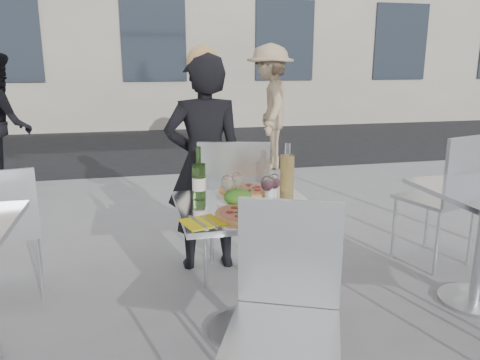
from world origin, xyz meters
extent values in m
plane|color=gray|center=(0.00, 0.00, 0.00)|extent=(80.00, 80.00, 0.00)
cube|color=black|center=(0.00, 6.50, 0.00)|extent=(24.00, 5.00, 0.00)
cylinder|color=#B7BABF|center=(0.00, 0.00, 0.01)|extent=(0.44, 0.44, 0.02)
cylinder|color=#B7BABF|center=(0.00, 0.00, 0.37)|extent=(0.07, 0.07, 0.72)
cube|color=silver|center=(0.00, 0.00, 0.73)|extent=(0.72, 0.72, 0.03)
cylinder|color=#B7BABF|center=(1.50, 0.00, 0.01)|extent=(0.44, 0.44, 0.02)
cylinder|color=silver|center=(0.35, 0.85, 0.24)|extent=(0.03, 0.03, 0.49)
cylinder|color=silver|center=(-0.03, 0.96, 0.24)|extent=(0.03, 0.03, 0.49)
cylinder|color=silver|center=(0.24, 0.48, 0.24)|extent=(0.03, 0.03, 0.49)
cylinder|color=silver|center=(-0.14, 0.59, 0.24)|extent=(0.03, 0.03, 0.49)
cube|color=silver|center=(0.10, 0.72, 0.50)|extent=(0.56, 0.56, 0.03)
cube|color=silver|center=(0.04, 0.50, 0.76)|extent=(0.45, 0.15, 0.49)
cylinder|color=silver|center=(-0.14, -0.54, 0.23)|extent=(0.02, 0.02, 0.46)
cube|color=silver|center=(-0.05, -0.78, 0.47)|extent=(0.56, 0.56, 0.03)
cube|color=silver|center=(0.04, -0.59, 0.71)|extent=(0.40, 0.20, 0.46)
cylinder|color=silver|center=(-1.25, 1.00, 0.21)|extent=(0.02, 0.02, 0.42)
cylinder|color=silver|center=(-1.19, 0.66, 0.21)|extent=(0.02, 0.02, 0.42)
cube|color=silver|center=(-1.38, 0.80, 0.43)|extent=(0.46, 0.46, 0.02)
cube|color=silver|center=(-1.35, 0.60, 0.66)|extent=(0.39, 0.10, 0.42)
cylinder|color=silver|center=(1.74, 0.88, 0.24)|extent=(0.03, 0.03, 0.49)
cylinder|color=silver|center=(1.37, 0.76, 0.24)|extent=(0.03, 0.03, 0.49)
cylinder|color=silver|center=(1.85, 0.51, 0.24)|extent=(0.03, 0.03, 0.49)
cylinder|color=silver|center=(1.48, 0.39, 0.24)|extent=(0.03, 0.03, 0.49)
cube|color=silver|center=(1.61, 0.64, 0.50)|extent=(0.57, 0.57, 0.03)
cube|color=silver|center=(1.68, 0.42, 0.75)|extent=(0.44, 0.16, 0.49)
imported|color=black|center=(-0.07, 0.95, 0.77)|extent=(0.58, 0.39, 1.55)
imported|color=black|center=(-2.02, 3.48, 0.82)|extent=(0.86, 0.96, 1.63)
imported|color=tan|center=(1.35, 4.10, 0.88)|extent=(0.91, 1.26, 1.75)
cylinder|color=tan|center=(-0.04, -0.17, 0.76)|extent=(0.32, 0.32, 0.02)
cylinder|color=#C8B882|center=(-0.04, -0.17, 0.77)|extent=(0.28, 0.28, 0.00)
cylinder|color=white|center=(0.04, 0.21, 0.76)|extent=(0.34, 0.34, 0.01)
cylinder|color=tan|center=(0.04, 0.21, 0.77)|extent=(0.30, 0.30, 0.02)
cylinder|color=#C8B882|center=(0.04, 0.22, 0.78)|extent=(0.26, 0.26, 0.00)
cylinder|color=white|center=(-0.04, 0.01, 0.76)|extent=(0.22, 0.22, 0.01)
ellipsoid|color=#1F6218|center=(-0.04, 0.01, 0.80)|extent=(0.15, 0.15, 0.08)
sphere|color=#B21914|center=(0.00, 0.03, 0.81)|extent=(0.03, 0.03, 0.03)
cylinder|color=#365A22|center=(-0.23, 0.16, 0.85)|extent=(0.07, 0.07, 0.20)
cone|color=#365A22|center=(-0.23, 0.16, 0.95)|extent=(0.07, 0.07, 0.03)
cylinder|color=#365A22|center=(-0.23, 0.16, 0.99)|extent=(0.03, 0.03, 0.10)
cylinder|color=silver|center=(-0.23, 0.16, 0.84)|extent=(0.08, 0.08, 0.07)
cylinder|color=tan|center=(0.29, 0.19, 0.86)|extent=(0.08, 0.08, 0.22)
cylinder|color=white|center=(0.29, 0.19, 1.00)|extent=(0.03, 0.03, 0.08)
cylinder|color=white|center=(0.15, 0.05, 0.80)|extent=(0.06, 0.06, 0.09)
cylinder|color=silver|center=(0.15, 0.05, 0.85)|extent=(0.06, 0.06, 0.02)
cylinder|color=white|center=(-0.09, 0.05, 0.75)|extent=(0.06, 0.06, 0.00)
cylinder|color=white|center=(-0.09, 0.05, 0.80)|extent=(0.01, 0.01, 0.09)
ellipsoid|color=white|center=(-0.09, 0.05, 0.86)|extent=(0.07, 0.07, 0.08)
ellipsoid|color=#F0E9A9|center=(-0.09, 0.05, 0.85)|extent=(0.05, 0.05, 0.05)
cylinder|color=white|center=(-0.03, 0.11, 0.75)|extent=(0.06, 0.06, 0.00)
cylinder|color=white|center=(-0.03, 0.11, 0.80)|extent=(0.01, 0.01, 0.09)
ellipsoid|color=white|center=(-0.03, 0.11, 0.86)|extent=(0.07, 0.07, 0.08)
ellipsoid|color=#F0E9A9|center=(-0.03, 0.11, 0.85)|extent=(0.05, 0.05, 0.05)
cylinder|color=white|center=(0.11, -0.02, 0.75)|extent=(0.06, 0.06, 0.00)
cylinder|color=white|center=(0.11, -0.02, 0.80)|extent=(0.01, 0.01, 0.09)
ellipsoid|color=white|center=(0.11, -0.02, 0.86)|extent=(0.07, 0.07, 0.08)
ellipsoid|color=#41091B|center=(0.11, -0.02, 0.85)|extent=(0.05, 0.05, 0.05)
cylinder|color=white|center=(0.16, 0.02, 0.75)|extent=(0.06, 0.06, 0.00)
cylinder|color=white|center=(0.16, 0.02, 0.80)|extent=(0.01, 0.01, 0.09)
ellipsoid|color=white|center=(0.16, 0.02, 0.86)|extent=(0.07, 0.07, 0.08)
ellipsoid|color=#41091B|center=(0.16, 0.02, 0.85)|extent=(0.05, 0.05, 0.05)
cube|color=gold|center=(-0.27, -0.23, 0.75)|extent=(0.22, 0.22, 0.00)
cube|color=#B7BABF|center=(-0.29, -0.23, 0.76)|extent=(0.07, 0.20, 0.00)
cube|color=#B7BABF|center=(-0.24, -0.23, 0.76)|extent=(0.06, 0.18, 0.00)
cube|color=gold|center=(0.24, -0.23, 0.75)|extent=(0.23, 0.23, 0.00)
cube|color=#B7BABF|center=(0.22, -0.23, 0.76)|extent=(0.08, 0.19, 0.00)
cube|color=#B7BABF|center=(0.27, -0.23, 0.76)|extent=(0.07, 0.17, 0.00)
camera|label=1|loc=(-0.57, -2.30, 1.48)|focal=35.00mm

